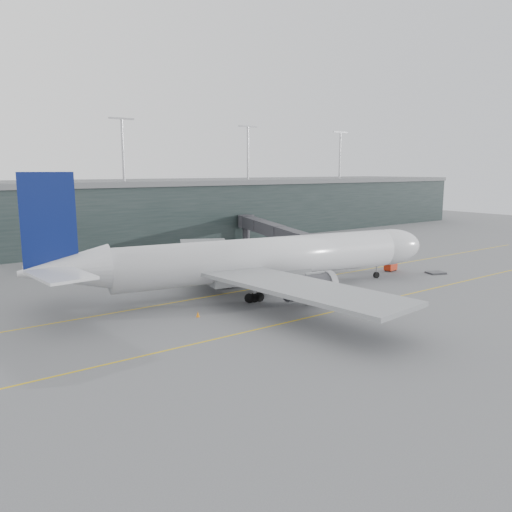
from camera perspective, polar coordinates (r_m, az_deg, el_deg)
ground at (r=76.72m, az=-4.49°, el=-3.61°), size 320.00×320.00×0.00m
taxiline_a at (r=73.44m, az=-2.83°, el=-4.19°), size 160.00×0.25×0.02m
taxiline_b at (r=61.20m, az=5.53°, el=-7.11°), size 160.00×0.25×0.02m
taxiline_lead_main at (r=96.14m, az=-8.26°, el=-0.93°), size 0.25×60.00×0.02m
terminal at (r=128.06m, az=-18.43°, el=4.77°), size 240.00×36.00×29.00m
main_aircraft at (r=72.64m, az=0.59°, el=-0.37°), size 62.45×58.01×17.55m
jet_bridge at (r=109.42m, az=0.32°, el=3.08°), size 16.69×43.49×6.59m
gse_cart at (r=91.87m, az=15.13°, el=-1.15°), size 2.37×1.66×1.52m
baggage_dolly at (r=92.03m, az=19.85°, el=-1.80°), size 3.52×3.17×0.29m
uld_a at (r=82.59m, az=-9.97°, el=-2.07°), size 2.39×2.10×1.85m
uld_b at (r=86.42m, az=-10.05°, el=-1.51°), size 2.38×2.02×1.95m
uld_c at (r=85.66m, az=-9.24°, el=-1.61°), size 2.56×2.35×1.89m
cone_nose at (r=96.15m, az=15.31°, el=-1.00°), size 0.39×0.39×0.61m
cone_wing_stbd at (r=69.10m, az=11.09°, el=-4.96°), size 0.46×0.46×0.73m
cone_wing_port at (r=89.95m, az=-2.90°, el=-1.35°), size 0.46×0.46×0.73m
cone_tail at (r=61.79m, az=-6.66°, el=-6.62°), size 0.45×0.45×0.72m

